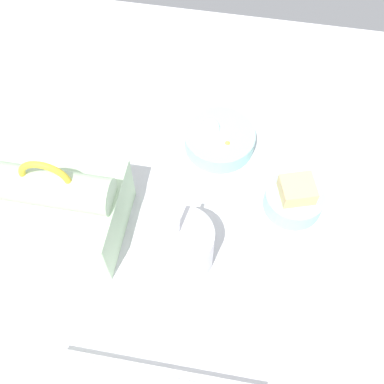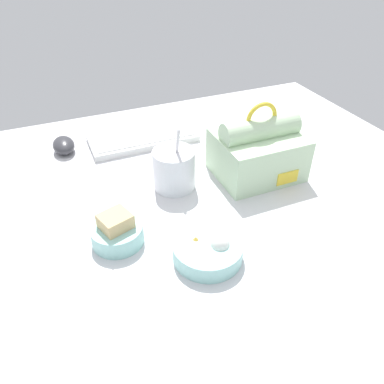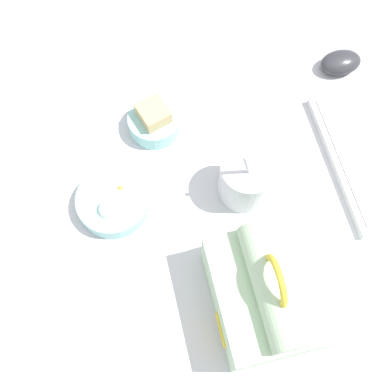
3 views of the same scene
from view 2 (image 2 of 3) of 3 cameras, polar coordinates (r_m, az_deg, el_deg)
desk_surface at (r=85.33cm, az=-1.65°, el=-2.55°), size 140.00×110.00×2.00cm
keyboard at (r=110.35cm, az=-7.49°, el=8.22°), size 30.30×13.75×2.10cm
lunch_bag at (r=93.18cm, az=9.98°, el=6.24°), size 20.18×16.96×19.11cm
soup_cup at (r=87.96cm, az=-2.76°, el=3.61°), size 9.91×9.91×16.02cm
bento_bowl_sandwich at (r=75.62cm, az=-11.35°, el=-5.98°), size 10.37×10.37×6.80cm
bento_bowl_snacks at (r=71.54cm, az=2.41°, el=-8.74°), size 13.35×13.35×5.50cm
computer_mouse at (r=109.38cm, az=-18.98°, el=6.76°), size 5.76×8.65×3.98cm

